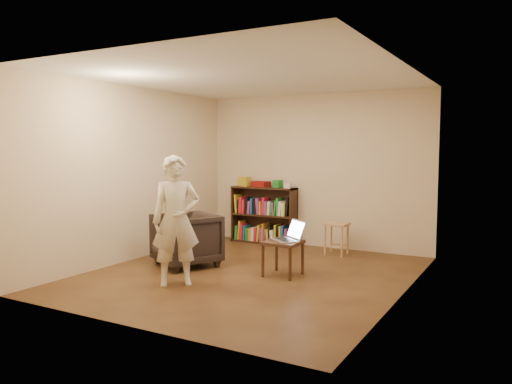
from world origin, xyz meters
The scene contains 15 objects.
floor centered at (0.00, 0.00, 0.00)m, with size 4.50×4.50×0.00m, color #3E2414.
ceiling centered at (0.00, 0.00, 2.60)m, with size 4.50×4.50×0.00m, color white.
wall_back centered at (0.00, 2.25, 1.30)m, with size 4.00×4.00×0.00m, color beige.
wall_left centered at (-2.00, 0.00, 1.30)m, with size 4.50×4.50×0.00m, color beige.
wall_right centered at (2.00, 0.00, 1.30)m, with size 4.50×4.50×0.00m, color beige.
bookshelf centered at (-0.91, 2.09, 0.44)m, with size 1.20×0.30×1.00m.
box_yellow centered at (-1.30, 2.08, 1.08)m, with size 0.21×0.15×0.17m, color gold.
red_cloth centered at (-0.98, 2.10, 1.05)m, with size 0.29×0.22×0.10m, color maroon.
box_green centered at (-0.63, 2.08, 1.07)m, with size 0.13×0.13×0.13m, color #217E2B.
box_white centered at (-0.43, 2.05, 1.04)m, with size 0.11×0.11×0.09m, color silver.
stool centered at (0.58, 1.75, 0.41)m, with size 0.35×0.35×0.51m.
armchair centered at (-1.05, -0.01, 0.38)m, with size 0.81×0.83×0.76m, color black.
side_table centered at (0.41, 0.17, 0.38)m, with size 0.45×0.45×0.46m.
laptop centered at (0.46, 0.24, 0.52)m, with size 0.52×0.52×0.27m.
person centered at (-0.54, -0.87, 0.80)m, with size 0.58×0.38×1.60m, color beige.
Camera 1 is at (3.26, -5.67, 1.68)m, focal length 35.00 mm.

